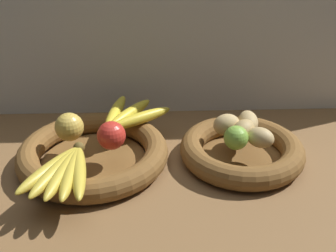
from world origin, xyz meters
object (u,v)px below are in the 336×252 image
(fruit_bowl_right, at_px, (242,150))
(banana_bunch_front, at_px, (64,171))
(potato_large, at_px, (244,130))
(potato_oblong, at_px, (227,125))
(apple_red_right, at_px, (111,135))
(apple_golden_left, at_px, (69,127))
(banana_bunch_back, at_px, (127,115))
(lime_near, at_px, (236,138))
(fruit_bowl_left, at_px, (93,153))
(potato_small, at_px, (260,137))
(potato_back, at_px, (248,122))

(fruit_bowl_right, relative_size, banana_bunch_front, 1.47)
(fruit_bowl_right, distance_m, potato_large, 0.05)
(potato_large, relative_size, potato_oblong, 1.00)
(apple_red_right, relative_size, potato_large, 1.00)
(banana_bunch_front, bearing_deg, potato_large, 18.74)
(apple_golden_left, relative_size, potato_oblong, 1.03)
(apple_red_right, distance_m, potato_large, 0.30)
(apple_golden_left, relative_size, banana_bunch_back, 0.33)
(banana_bunch_front, bearing_deg, apple_golden_left, 95.09)
(fruit_bowl_right, relative_size, potato_oblong, 4.55)
(potato_large, distance_m, lime_near, 0.05)
(potato_large, bearing_deg, fruit_bowl_right, 0.00)
(banana_bunch_front, distance_m, potato_oblong, 0.39)
(fruit_bowl_left, relative_size, apple_red_right, 5.46)
(apple_golden_left, height_order, apple_red_right, apple_golden_left)
(fruit_bowl_left, bearing_deg, lime_near, -6.60)
(apple_golden_left, xyz_separation_m, apple_red_right, (0.10, -0.04, -0.00))
(fruit_bowl_left, relative_size, lime_near, 6.39)
(banana_bunch_back, distance_m, potato_small, 0.33)
(potato_large, bearing_deg, potato_small, -45.00)
(potato_large, bearing_deg, fruit_bowl_left, 180.00)
(potato_small, height_order, potato_oblong, potato_oblong)
(banana_bunch_back, relative_size, potato_oblong, 3.11)
(banana_bunch_front, xyz_separation_m, lime_near, (0.36, 0.09, 0.01))
(apple_red_right, xyz_separation_m, potato_back, (0.32, 0.07, -0.01))
(potato_back, bearing_deg, lime_near, -118.98)
(banana_bunch_front, xyz_separation_m, banana_bunch_back, (0.11, 0.24, 0.00))
(banana_bunch_back, relative_size, lime_near, 3.64)
(fruit_bowl_left, bearing_deg, banana_bunch_back, 55.12)
(potato_small, bearing_deg, potato_back, 98.97)
(banana_bunch_front, distance_m, potato_back, 0.44)
(fruit_bowl_right, xyz_separation_m, potato_back, (0.02, 0.04, 0.05))
(banana_bunch_back, relative_size, potato_small, 3.12)
(fruit_bowl_right, xyz_separation_m, banana_bunch_front, (-0.39, -0.13, 0.04))
(banana_bunch_front, bearing_deg, potato_small, 13.51)
(potato_small, bearing_deg, banana_bunch_back, 155.37)
(fruit_bowl_left, distance_m, banana_bunch_back, 0.14)
(fruit_bowl_left, height_order, lime_near, lime_near)
(lime_near, bearing_deg, fruit_bowl_left, 173.40)
(lime_near, bearing_deg, apple_golden_left, 171.70)
(banana_bunch_back, bearing_deg, potato_back, -12.71)
(potato_small, bearing_deg, apple_red_right, 178.89)
(fruit_bowl_left, xyz_separation_m, apple_golden_left, (-0.05, 0.02, 0.06))
(potato_back, relative_size, lime_near, 1.46)
(fruit_bowl_left, height_order, apple_golden_left, apple_golden_left)
(potato_large, xyz_separation_m, potato_oblong, (-0.03, 0.03, 0.00))
(fruit_bowl_left, relative_size, apple_golden_left, 5.30)
(potato_back, distance_m, potato_large, 0.05)
(fruit_bowl_left, distance_m, potato_small, 0.38)
(apple_golden_left, distance_m, potato_oblong, 0.37)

